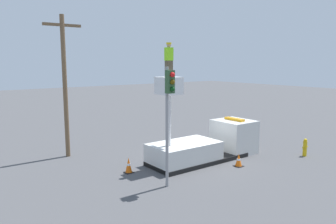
% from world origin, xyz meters
% --- Properties ---
extents(ground_plane, '(120.00, 120.00, 0.00)m').
position_xyz_m(ground_plane, '(0.00, 0.00, 0.00)').
color(ground_plane, '#4C4C4F').
extents(bucket_truck, '(7.08, 2.34, 4.89)m').
position_xyz_m(bucket_truck, '(0.62, 0.00, 0.89)').
color(bucket_truck, black).
rests_on(bucket_truck, ground).
extents(worker, '(0.40, 0.26, 1.75)m').
position_xyz_m(worker, '(-2.12, 0.00, 5.77)').
color(worker, brown).
rests_on(worker, bucket_truck).
extents(traffic_light_pole, '(0.34, 0.57, 5.45)m').
position_xyz_m(traffic_light_pole, '(-3.78, -2.19, 3.85)').
color(traffic_light_pole, gray).
rests_on(traffic_light_pole, ground).
extents(fire_hydrant, '(0.48, 0.24, 1.08)m').
position_xyz_m(fire_hydrant, '(5.85, -3.14, 0.53)').
color(fire_hydrant, gold).
rests_on(fire_hydrant, ground).
extents(traffic_cone_rear, '(0.43, 0.43, 0.80)m').
position_xyz_m(traffic_cone_rear, '(-4.23, 0.64, 0.38)').
color(traffic_cone_rear, black).
rests_on(traffic_cone_rear, ground).
extents(traffic_cone_curbside, '(0.45, 0.45, 0.71)m').
position_xyz_m(traffic_cone_curbside, '(1.10, -2.07, 0.34)').
color(traffic_cone_curbside, black).
rests_on(traffic_cone_curbside, ground).
extents(utility_pole, '(2.20, 0.26, 8.35)m').
position_xyz_m(utility_pole, '(-5.65, 5.47, 4.50)').
color(utility_pole, brown).
rests_on(utility_pole, ground).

